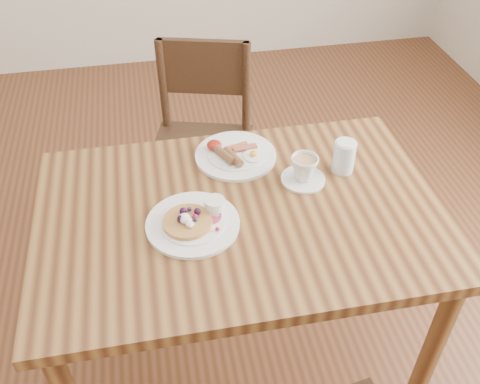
{
  "coord_description": "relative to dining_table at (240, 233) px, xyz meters",
  "views": [
    {
      "loc": [
        -0.22,
        -1.14,
        1.82
      ],
      "look_at": [
        0.0,
        0.0,
        0.82
      ],
      "focal_mm": 40.0,
      "sensor_mm": 36.0,
      "label": 1
    }
  ],
  "objects": [
    {
      "name": "water_glass",
      "position": [
        0.36,
        0.13,
        0.15
      ],
      "size": [
        0.07,
        0.07,
        0.11
      ],
      "primitive_type": "cylinder",
      "color": "silver",
      "rests_on": "dining_table"
    },
    {
      "name": "pancake_plate",
      "position": [
        -0.14,
        -0.04,
        0.11
      ],
      "size": [
        0.27,
        0.27,
        0.06
      ],
      "color": "white",
      "rests_on": "dining_table"
    },
    {
      "name": "ground",
      "position": [
        0.0,
        0.0,
        -0.65
      ],
      "size": [
        5.0,
        5.0,
        0.0
      ],
      "primitive_type": "plane",
      "color": "#522E17",
      "rests_on": "ground"
    },
    {
      "name": "dining_table",
      "position": [
        0.0,
        0.0,
        0.0
      ],
      "size": [
        1.2,
        0.8,
        0.75
      ],
      "color": "brown",
      "rests_on": "ground"
    },
    {
      "name": "breakfast_plate",
      "position": [
        0.03,
        0.26,
        0.11
      ],
      "size": [
        0.27,
        0.27,
        0.04
      ],
      "color": "white",
      "rests_on": "dining_table"
    },
    {
      "name": "teacup_saucer",
      "position": [
        0.22,
        0.1,
        0.14
      ],
      "size": [
        0.14,
        0.14,
        0.09
      ],
      "color": "white",
      "rests_on": "dining_table"
    },
    {
      "name": "chair_far",
      "position": [
        -0.02,
        0.75,
        -0.16
      ],
      "size": [
        0.52,
        0.52,
        0.88
      ],
      "rotation": [
        0.0,
        0.0,
        2.87
      ],
      "color": "#3D2516",
      "rests_on": "ground"
    }
  ]
}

